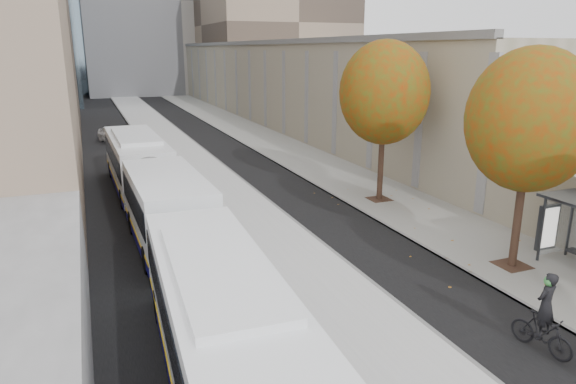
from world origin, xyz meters
TOP-DOWN VIEW (x-y plane):
  - bus_platform at (-3.88, 35.00)m, footprint 4.25×150.00m
  - sidewalk at (4.12, 35.00)m, footprint 4.75×150.00m
  - building_tan at (15.50, 64.00)m, footprint 18.00×92.00m
  - building_far_block at (6.00, 96.00)m, footprint 30.00×18.00m
  - tree_c at (3.60, 13.00)m, footprint 4.20×4.20m
  - tree_d at (3.60, 22.00)m, footprint 4.40×4.40m
  - bus_far at (-7.57, 24.84)m, footprint 2.97×17.59m
  - cyclist at (0.26, 8.65)m, footprint 0.80×1.76m
  - distant_car at (-8.05, 44.99)m, footprint 2.54×4.22m

SIDE VIEW (x-z plane):
  - sidewalk at x=4.12m, z-range 0.00..0.08m
  - bus_platform at x=-3.88m, z-range 0.00..0.15m
  - distant_car at x=-8.05m, z-range 0.00..1.34m
  - cyclist at x=0.26m, z-range -0.28..1.90m
  - bus_far at x=-7.57m, z-range 0.14..3.06m
  - building_tan at x=15.50m, z-range 0.00..8.00m
  - tree_c at x=3.60m, z-range 1.61..8.89m
  - tree_d at x=3.60m, z-range 1.67..9.27m
  - building_far_block at x=6.00m, z-range 0.00..30.00m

